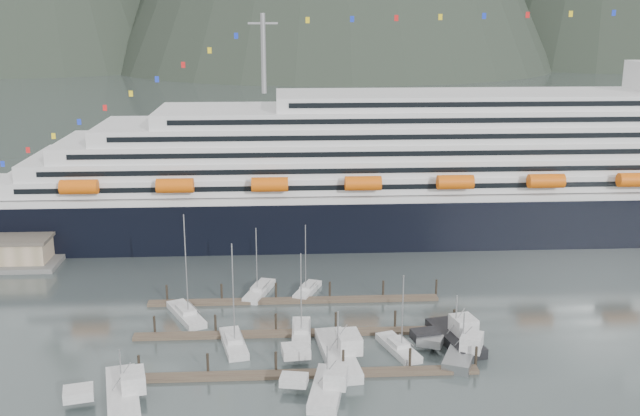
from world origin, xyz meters
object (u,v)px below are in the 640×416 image
at_px(sailboat_a, 234,344).
at_px(trawler_c, 336,353).
at_px(sailboat_h, 398,348).
at_px(trawler_a, 121,393).
at_px(sailboat_c, 301,333).
at_px(sailboat_e, 259,291).
at_px(sailboat_f, 307,291).
at_px(trawler_b, 326,387).
at_px(trawler_d, 461,350).
at_px(cruise_ship, 453,178).
at_px(sailboat_b, 186,315).
at_px(trawler_e, 454,336).

height_order(sailboat_a, trawler_c, sailboat_a).
height_order(sailboat_h, trawler_a, sailboat_h).
bearing_deg(trawler_a, trawler_c, -84.27).
height_order(sailboat_c, trawler_a, sailboat_c).
relative_size(sailboat_a, trawler_a, 1.16).
relative_size(sailboat_e, sailboat_f, 0.98).
bearing_deg(trawler_b, trawler_a, 100.92).
height_order(sailboat_a, trawler_d, sailboat_a).
relative_size(cruise_ship, sailboat_e, 16.86).
bearing_deg(cruise_ship, trawler_c, -116.12).
relative_size(sailboat_b, sailboat_c, 1.29).
xyz_separation_m(cruise_ship, sailboat_h, (-20.69, -58.31, -11.62)).
bearing_deg(sailboat_a, sailboat_f, -41.02).
distance_m(trawler_a, trawler_c, 29.11).
relative_size(cruise_ship, sailboat_a, 12.85).
distance_m(sailboat_c, trawler_d, 23.51).
height_order(sailboat_h, trawler_e, sailboat_h).
relative_size(cruise_ship, trawler_a, 14.91).
relative_size(sailboat_a, sailboat_f, 1.28).
xyz_separation_m(cruise_ship, trawler_a, (-57.18, -69.98, -11.10)).
distance_m(sailboat_h, trawler_b, 16.03).
height_order(sailboat_a, trawler_e, sailboat_a).
distance_m(sailboat_b, sailboat_c, 19.53).
bearing_deg(trawler_c, sailboat_h, -82.79).
bearing_deg(trawler_b, sailboat_b, 49.60).
bearing_deg(sailboat_a, sailboat_h, -108.71).
xyz_separation_m(sailboat_h, trawler_d, (8.53, -2.07, 0.49)).
height_order(sailboat_c, trawler_b, sailboat_c).
bearing_deg(sailboat_b, cruise_ship, -75.06).
height_order(sailboat_e, trawler_d, sailboat_e).
bearing_deg(trawler_d, sailboat_a, 104.66).
bearing_deg(sailboat_c, cruise_ship, -31.20).
xyz_separation_m(sailboat_c, trawler_d, (22.11, -7.96, 0.49)).
relative_size(trawler_a, trawler_d, 1.13).
relative_size(cruise_ship, sailboat_f, 16.45).
xyz_separation_m(sailboat_c, sailboat_e, (-6.62, 17.47, -0.01)).
bearing_deg(sailboat_f, trawler_a, 166.45).
bearing_deg(sailboat_f, sailboat_c, -163.76).
xyz_separation_m(sailboat_c, trawler_e, (22.10, -3.64, 0.57)).
bearing_deg(sailboat_e, sailboat_a, -171.89).
relative_size(trawler_c, trawler_d, 1.25).
bearing_deg(sailboat_e, sailboat_b, 147.37).
height_order(cruise_ship, sailboat_h, cruise_ship).
height_order(sailboat_f, trawler_c, sailboat_f).
distance_m(trawler_d, trawler_e, 4.32).
xyz_separation_m(sailboat_a, sailboat_e, (3.20, 20.61, -0.04)).
bearing_deg(sailboat_c, trawler_b, -169.77).
distance_m(sailboat_b, sailboat_h, 34.33).
bearing_deg(trawler_a, sailboat_b, -24.51).
xyz_separation_m(sailboat_b, sailboat_c, (17.87, -7.88, -0.04)).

